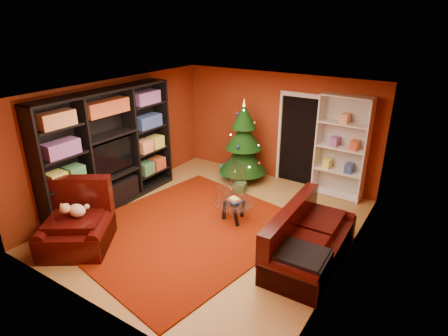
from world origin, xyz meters
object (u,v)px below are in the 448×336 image
Objects in this scene: armchair at (75,224)px; coffee_table at (234,212)px; media_unit at (109,150)px; gift_box_red at (231,165)px; gift_box_teal at (228,170)px; white_bookshelf at (341,148)px; christmas_tree at (243,142)px; dog at (77,211)px; rug at (186,229)px; acrylic_chair at (230,189)px; sofa at (312,236)px; gift_box_green at (240,188)px.

coffee_table is at bearing 16.50° from armchair.
gift_box_red is (1.08, 3.02, -1.12)m from media_unit.
gift_box_red is at bearing 111.88° from gift_box_teal.
coffee_table is at bearing -118.21° from white_bookshelf.
christmas_tree is at bearing 42.13° from armchair.
dog reaches higher than coffee_table.
dog reaches higher than rug.
gift_box_red is 0.25× the size of acrylic_chair.
gift_box_green is at bearing 53.89° from sofa.
rug is 2.31m from media_unit.
armchair reaches higher than gift_box_green.
dog reaches higher than gift_box_teal.
media_unit is 2.87m from coffee_table.
white_bookshelf is at bearing 20.21° from dog.
armchair is at bearing -94.64° from gift_box_red.
coffee_table is (1.32, -1.85, 0.06)m from gift_box_teal.
media_unit is 11.18× the size of gift_box_teal.
sofa is at bearing -12.82° from coffee_table.
acrylic_chair reaches higher than coffee_table.
gift_box_green is 0.96× the size of gift_box_red.
rug is at bearing -74.94° from gift_box_teal.
gift_box_teal is at bearing 105.06° from rug.
rug is at bearing -120.17° from white_bookshelf.
white_bookshelf reaches higher than rug.
dog is at bearing -131.11° from rug.
media_unit is 13.37× the size of gift_box_red.
sofa reaches higher than rug.
coffee_table is (2.57, 0.76, -1.03)m from media_unit.
white_bookshelf reaches higher than sofa.
rug is 3.79m from white_bookshelf.
media_unit is at bearing 82.78° from dog.
gift_box_teal is at bearing -68.12° from gift_box_red.
rug is at bearing -0.16° from media_unit.
white_bookshelf is 2.62m from acrylic_chair.
sofa reaches higher than gift_box_red.
media_unit reaches higher than armchair.
gift_box_teal is (1.25, 2.61, -1.09)m from media_unit.
acrylic_chair is at bearing -58.74° from gift_box_red.
christmas_tree reaches higher than gift_box_teal.
rug is at bearing 98.20° from sofa.
armchair is (-3.20, -4.52, -0.67)m from white_bookshelf.
christmas_tree is at bearing 115.72° from gift_box_green.
media_unit is 1.83m from armchair.
dog is (0.01, 0.07, 0.23)m from armchair.
media_unit is 4.38m from sofa.
coffee_table reaches higher than rug.
media_unit is at bearing 93.48° from sofa.
gift_box_red is at bearing 49.08° from sofa.
coffee_table reaches higher than gift_box_teal.
christmas_tree is (-0.24, 2.61, 0.99)m from rug.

